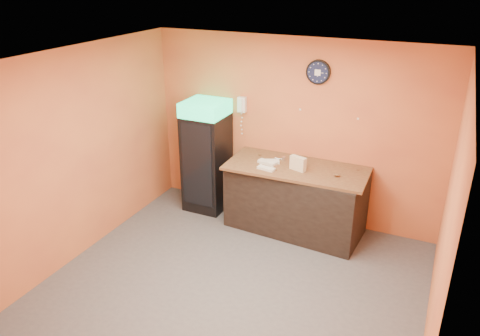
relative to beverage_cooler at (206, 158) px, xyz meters
The scene contains 15 objects.
floor 2.25m from the beverage_cooler, 50.98° to the right, with size 4.50×4.50×0.00m, color #47474C.
back_wall 1.46m from the beverage_cooler, 16.66° to the left, with size 4.50×0.02×2.80m, color orange.
left_wall 1.94m from the beverage_cooler, 120.43° to the right, with size 0.02×4.00×2.80m, color orange.
right_wall 3.94m from the beverage_cooler, 24.36° to the right, with size 0.02×4.00×2.80m, color orange.
ceiling 2.82m from the beverage_cooler, 50.98° to the right, with size 4.50×4.00×0.02m, color white.
beverage_cooler is the anchor object (origin of this frame).
prep_counter 1.59m from the beverage_cooler, ahead, with size 1.98×0.88×0.99m, color black.
wall_clock 2.22m from the beverage_cooler, 12.39° to the left, with size 0.35×0.06×0.35m.
wall_phone 1.03m from the beverage_cooler, 35.13° to the left, with size 0.13×0.11×0.24m.
butcher_paper 1.54m from the beverage_cooler, ahead, with size 2.03×0.96×0.04m, color brown.
sub_roll_stack 1.61m from the beverage_cooler, ahead, with size 0.25×0.15×0.20m.
wrapped_sandwich_left 1.12m from the beverage_cooler, ahead, with size 0.28×0.11×0.04m, color silver.
wrapped_sandwich_mid 1.23m from the beverage_cooler, 16.09° to the right, with size 0.25×0.10×0.04m, color silver.
wrapped_sandwich_right 1.14m from the beverage_cooler, ahead, with size 0.29×0.12×0.04m, color silver.
kitchen_tool 1.29m from the beverage_cooler, ahead, with size 0.06×0.06×0.06m, color silver.
Camera 1 is at (2.08, -4.42, 3.69)m, focal length 35.00 mm.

